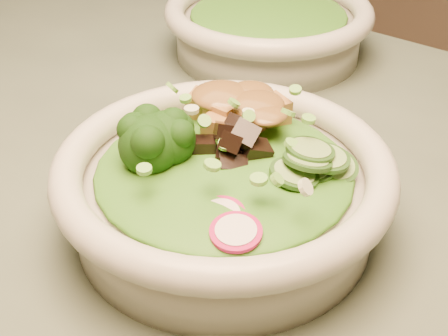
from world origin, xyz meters
The scene contains 12 objects.
dining_table centered at (0.00, 0.00, 0.64)m, with size 1.20×0.80×0.75m.
salad_bowl centered at (0.05, -0.06, 0.79)m, with size 0.27×0.27×0.07m.
side_bowl centered at (-0.12, 0.25, 0.79)m, with size 0.26×0.26×0.07m.
lettuce_bed centered at (0.05, -0.06, 0.81)m, with size 0.21×0.21×0.02m, color #185F14.
side_lettuce centered at (-0.12, 0.25, 0.81)m, with size 0.17×0.17×0.02m, color #185F14.
broccoli_florets centered at (-0.01, -0.10, 0.83)m, with size 0.08×0.07×0.04m, color black, non-canonical shape.
radish_slices centered at (0.08, -0.12, 0.81)m, with size 0.11×0.04×0.02m, color #A80C49, non-canonical shape.
cucumber_slices centered at (0.10, -0.03, 0.82)m, with size 0.07×0.07×0.04m, color #88B765, non-canonical shape.
mushroom_heap centered at (0.04, -0.05, 0.82)m, with size 0.07×0.07×0.04m, color black, non-canonical shape.
tofu_cubes centered at (0.01, -0.01, 0.82)m, with size 0.09×0.06×0.04m, color #A77137, non-canonical shape.
peanut_sauce centered at (0.01, -0.01, 0.84)m, with size 0.07×0.06×0.02m, color brown.
scallion_garnish centered at (0.05, -0.06, 0.83)m, with size 0.19×0.19×0.02m, color #6DBB42, non-canonical shape.
Camera 1 is at (0.30, -0.38, 1.09)m, focal length 50.00 mm.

